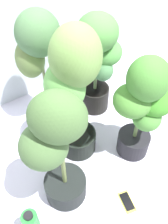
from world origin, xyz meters
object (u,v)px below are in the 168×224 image
object	(u,v)px
potted_plant_front_right	(143,104)
cell_phone	(127,202)
potted_plant_back_right	(96,56)
potted_plant_center	(73,87)
potted_plant_front_left	(56,149)
potted_plant_back_center	(39,59)

from	to	relation	value
potted_plant_front_right	cell_phone	world-z (taller)	potted_plant_front_right
potted_plant_back_right	potted_plant_front_right	world-z (taller)	potted_plant_back_right
cell_phone	potted_plant_back_right	bearing A→B (deg)	82.55
potted_plant_center	potted_plant_front_left	distance (m)	0.38
potted_plant_front_right	potted_plant_center	xyz separation A→B (m)	(-0.33, 0.25, 0.12)
potted_plant_front_left	potted_plant_back_center	size ratio (longest dim) A/B	0.95
potted_plant_front_right	potted_plant_back_right	bearing A→B (deg)	86.96
cell_phone	potted_plant_back_center	bearing A→B (deg)	108.28
potted_plant_back_right	potted_plant_front_right	bearing A→B (deg)	-93.04
potted_plant_center	potted_plant_front_left	world-z (taller)	potted_plant_center
potted_plant_back_right	potted_plant_front_left	distance (m)	0.81
potted_plant_back_center	cell_phone	world-z (taller)	potted_plant_back_center
potted_plant_front_right	potted_plant_center	world-z (taller)	potted_plant_center
potted_plant_front_right	cell_phone	size ratio (longest dim) A/B	5.07
potted_plant_back_center	potted_plant_back_right	bearing A→B (deg)	-17.26
potted_plant_back_right	potted_plant_center	size ratio (longest dim) A/B	0.84
potted_plant_front_left	potted_plant_back_center	world-z (taller)	potted_plant_back_center
potted_plant_back_right	potted_plant_center	xyz separation A→B (m)	(-0.36, -0.27, 0.09)
potted_plant_front_left	potted_plant_front_right	bearing A→B (deg)	0.32
potted_plant_center	potted_plant_front_left	bearing A→B (deg)	-136.60
potted_plant_front_right	potted_plant_front_left	size ratio (longest dim) A/B	0.93
cell_phone	potted_plant_center	bearing A→B (deg)	108.90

